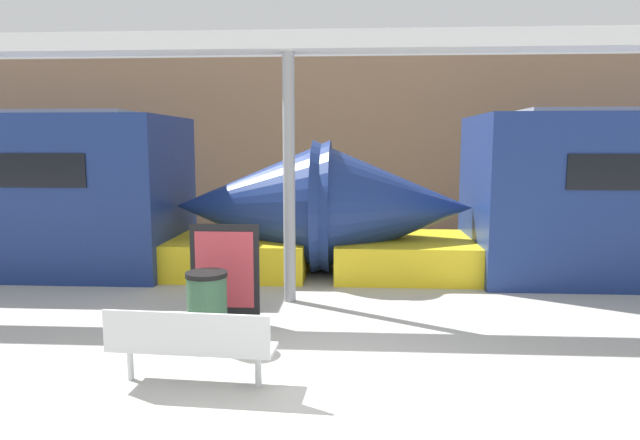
% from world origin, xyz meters
% --- Properties ---
extents(ground_plane, '(60.00, 60.00, 0.00)m').
position_xyz_m(ground_plane, '(0.00, 0.00, 0.00)').
color(ground_plane, '#B2AFA8').
extents(station_wall, '(56.00, 0.20, 5.00)m').
position_xyz_m(station_wall, '(0.00, 11.08, 2.50)').
color(station_wall, '#937051').
rests_on(station_wall, ground_plane).
extents(bench_near, '(1.81, 0.56, 0.84)m').
position_xyz_m(bench_near, '(-1.28, 0.18, 0.49)').
color(bench_near, silver).
rests_on(bench_near, ground_plane).
extents(trash_bin, '(0.54, 0.54, 0.93)m').
position_xyz_m(trash_bin, '(-1.44, 1.52, 0.47)').
color(trash_bin, '#2D5138').
rests_on(trash_bin, ground_plane).
extents(poster_board, '(0.98, 0.07, 1.44)m').
position_xyz_m(poster_board, '(-1.38, 2.33, 0.73)').
color(poster_board, black).
rests_on(poster_board, ground_plane).
extents(support_column_near, '(0.19, 0.19, 3.98)m').
position_xyz_m(support_column_near, '(-0.60, 3.55, 1.99)').
color(support_column_near, gray).
rests_on(support_column_near, ground_plane).
extents(canopy_beam, '(28.00, 0.60, 0.28)m').
position_xyz_m(canopy_beam, '(-0.60, 3.55, 4.12)').
color(canopy_beam, silver).
rests_on(canopy_beam, support_column_near).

